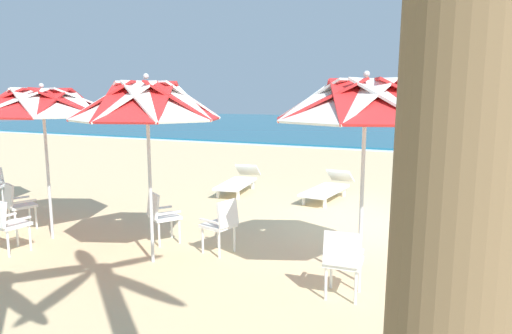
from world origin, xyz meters
TOP-DOWN VIEW (x-y plane):
  - ground_plane at (0.00, 0.00)m, footprint 80.00×80.00m
  - sea at (0.00, 30.60)m, footprint 80.00×36.00m
  - surf_foam at (0.00, 12.30)m, footprint 80.00×0.70m
  - beach_umbrella_0 at (0.37, -2.69)m, footprint 2.38×2.38m
  - plastic_chair_0 at (0.29, -3.27)m, footprint 0.48×0.50m
  - beach_umbrella_1 at (-2.54, -3.29)m, footprint 2.12×2.12m
  - plastic_chair_1 at (-2.96, -2.54)m, footprint 0.61×0.62m
  - plastic_chair_2 at (-1.80, -2.53)m, footprint 0.55×0.53m
  - beach_umbrella_2 at (-4.83, -3.15)m, footprint 2.54×2.54m
  - plastic_chair_3 at (-4.83, -3.95)m, footprint 0.48×0.51m
  - plastic_chair_4 at (-5.82, -3.05)m, footprint 0.56×0.59m
  - sun_lounger_0 at (0.89, 1.79)m, footprint 0.83×2.20m
  - sun_lounger_1 at (-1.36, 1.81)m, footprint 0.81×2.19m
  - sun_lounger_2 at (-3.69, 1.62)m, footprint 0.98×2.22m

SIDE VIEW (x-z plane):
  - ground_plane at x=0.00m, z-range 0.00..0.00m
  - surf_foam at x=0.00m, z-range 0.00..0.01m
  - sea at x=0.00m, z-range 0.00..0.10m
  - sun_lounger_0 at x=0.89m, z-range -0.03..0.59m
  - sun_lounger_1 at x=-1.36m, z-range -0.03..0.59m
  - sun_lounger_2 at x=-3.69m, z-range -0.03..0.59m
  - plastic_chair_0 at x=0.29m, z-range 0.06..0.93m
  - plastic_chair_1 at x=-2.96m, z-range 0.06..0.93m
  - plastic_chair_2 at x=-1.80m, z-range 0.06..0.93m
  - plastic_chair_3 at x=-4.83m, z-range 0.06..0.93m
  - plastic_chair_4 at x=-5.82m, z-range 0.06..0.93m
  - beach_umbrella_2 at x=-4.83m, z-range 0.99..3.64m
  - beach_umbrella_1 at x=-2.54m, z-range 0.96..3.71m
  - beach_umbrella_0 at x=0.37m, z-range 0.98..3.72m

